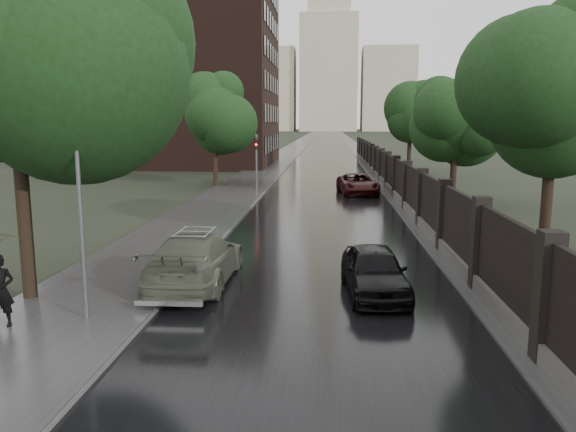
{
  "coord_description": "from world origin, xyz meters",
  "views": [
    {
      "loc": [
        0.28,
        -10.88,
        4.75
      ],
      "look_at": [
        -1.1,
        8.52,
        1.5
      ],
      "focal_mm": 35.0,
      "sensor_mm": 36.0,
      "label": 1
    }
  ],
  "objects_px": {
    "tree_left_near": "(12,54)",
    "car_right_far": "(358,184)",
    "tree_right_c": "(410,120)",
    "volga_sedan": "(195,259)",
    "tree_right_a": "(553,116)",
    "tree_left_far": "(214,116)",
    "car_right_near": "(374,271)",
    "traffic_light": "(257,159)",
    "lamp_post": "(81,214)",
    "tree_right_b": "(456,119)"
  },
  "relations": [
    {
      "from": "volga_sedan",
      "to": "car_right_near",
      "type": "height_order",
      "value": "volga_sedan"
    },
    {
      "from": "tree_right_c",
      "to": "volga_sedan",
      "type": "bearing_deg",
      "value": -107.61
    },
    {
      "from": "tree_left_near",
      "to": "car_right_far",
      "type": "distance_m",
      "value": 26.21
    },
    {
      "from": "tree_right_c",
      "to": "lamp_post",
      "type": "relative_size",
      "value": 1.37
    },
    {
      "from": "tree_right_a",
      "to": "car_right_near",
      "type": "bearing_deg",
      "value": -148.19
    },
    {
      "from": "tree_right_c",
      "to": "car_right_near",
      "type": "bearing_deg",
      "value": -99.39
    },
    {
      "from": "tree_left_near",
      "to": "tree_left_far",
      "type": "height_order",
      "value": "tree_left_near"
    },
    {
      "from": "traffic_light",
      "to": "volga_sedan",
      "type": "bearing_deg",
      "value": -87.99
    },
    {
      "from": "tree_right_c",
      "to": "car_right_near",
      "type": "xyz_separation_m",
      "value": [
        -5.9,
        -35.66,
        -4.27
      ]
    },
    {
      "from": "tree_left_far",
      "to": "tree_right_a",
      "type": "relative_size",
      "value": 1.05
    },
    {
      "from": "tree_left_near",
      "to": "tree_right_c",
      "type": "height_order",
      "value": "tree_left_near"
    },
    {
      "from": "tree_left_far",
      "to": "car_right_near",
      "type": "height_order",
      "value": "tree_left_far"
    },
    {
      "from": "tree_left_near",
      "to": "car_right_far",
      "type": "relative_size",
      "value": 1.82
    },
    {
      "from": "tree_right_a",
      "to": "lamp_post",
      "type": "relative_size",
      "value": 1.37
    },
    {
      "from": "lamp_post",
      "to": "traffic_light",
      "type": "bearing_deg",
      "value": 87.32
    },
    {
      "from": "tree_right_a",
      "to": "car_right_far",
      "type": "bearing_deg",
      "value": 105.69
    },
    {
      "from": "tree_left_far",
      "to": "volga_sedan",
      "type": "height_order",
      "value": "tree_left_far"
    },
    {
      "from": "tree_right_b",
      "to": "car_right_near",
      "type": "xyz_separation_m",
      "value": [
        -5.9,
        -17.66,
        -4.27
      ]
    },
    {
      "from": "lamp_post",
      "to": "car_right_near",
      "type": "height_order",
      "value": "lamp_post"
    },
    {
      "from": "tree_right_a",
      "to": "tree_right_c",
      "type": "distance_m",
      "value": 32.0
    },
    {
      "from": "tree_left_far",
      "to": "traffic_light",
      "type": "xyz_separation_m",
      "value": [
        3.7,
        -5.01,
        -2.84
      ]
    },
    {
      "from": "tree_right_a",
      "to": "traffic_light",
      "type": "distance_m",
      "value": 20.85
    },
    {
      "from": "tree_left_near",
      "to": "lamp_post",
      "type": "height_order",
      "value": "tree_left_near"
    },
    {
      "from": "lamp_post",
      "to": "traffic_light",
      "type": "xyz_separation_m",
      "value": [
        1.1,
        23.49,
        -0.27
      ]
    },
    {
      "from": "tree_right_c",
      "to": "car_right_far",
      "type": "relative_size",
      "value": 1.4
    },
    {
      "from": "tree_left_far",
      "to": "car_right_near",
      "type": "bearing_deg",
      "value": -69.49
    },
    {
      "from": "tree_left_far",
      "to": "tree_right_c",
      "type": "height_order",
      "value": "tree_left_far"
    },
    {
      "from": "tree_right_b",
      "to": "lamp_post",
      "type": "xyz_separation_m",
      "value": [
        -12.9,
        -20.5,
        -2.28
      ]
    },
    {
      "from": "tree_left_near",
      "to": "car_right_near",
      "type": "bearing_deg",
      "value": 8.29
    },
    {
      "from": "volga_sedan",
      "to": "car_right_far",
      "type": "bearing_deg",
      "value": -104.66
    },
    {
      "from": "tree_right_c",
      "to": "volga_sedan",
      "type": "xyz_separation_m",
      "value": [
        -11.1,
        -34.96,
        -4.18
      ]
    },
    {
      "from": "tree_right_b",
      "to": "tree_right_c",
      "type": "relative_size",
      "value": 1.0
    },
    {
      "from": "tree_right_c",
      "to": "car_right_far",
      "type": "height_order",
      "value": "tree_right_c"
    },
    {
      "from": "tree_right_b",
      "to": "car_right_far",
      "type": "bearing_deg",
      "value": 138.66
    },
    {
      "from": "volga_sedan",
      "to": "car_right_near",
      "type": "bearing_deg",
      "value": 172.97
    },
    {
      "from": "tree_left_far",
      "to": "car_right_near",
      "type": "relative_size",
      "value": 1.84
    },
    {
      "from": "tree_left_far",
      "to": "lamp_post",
      "type": "relative_size",
      "value": 1.45
    },
    {
      "from": "car_right_near",
      "to": "car_right_far",
      "type": "relative_size",
      "value": 0.8
    },
    {
      "from": "tree_left_near",
      "to": "volga_sedan",
      "type": "xyz_separation_m",
      "value": [
        4.0,
        2.04,
        -5.65
      ]
    },
    {
      "from": "tree_right_b",
      "to": "car_right_far",
      "type": "xyz_separation_m",
      "value": [
        -5.22,
        4.59,
        -4.25
      ]
    },
    {
      "from": "tree_right_b",
      "to": "traffic_light",
      "type": "height_order",
      "value": "tree_right_b"
    },
    {
      "from": "tree_left_far",
      "to": "tree_right_c",
      "type": "distance_m",
      "value": 18.45
    },
    {
      "from": "tree_right_c",
      "to": "traffic_light",
      "type": "relative_size",
      "value": 1.75
    },
    {
      "from": "tree_left_near",
      "to": "car_right_near",
      "type": "xyz_separation_m",
      "value": [
        9.2,
        1.34,
        -5.74
      ]
    },
    {
      "from": "traffic_light",
      "to": "volga_sedan",
      "type": "xyz_separation_m",
      "value": [
        0.7,
        -19.96,
        -1.63
      ]
    },
    {
      "from": "lamp_post",
      "to": "tree_right_a",
      "type": "bearing_deg",
      "value": 26.74
    },
    {
      "from": "volga_sedan",
      "to": "tree_right_c",
      "type": "bearing_deg",
      "value": -107.02
    },
    {
      "from": "tree_right_a",
      "to": "tree_right_b",
      "type": "distance_m",
      "value": 14.0
    },
    {
      "from": "tree_left_far",
      "to": "tree_right_a",
      "type": "bearing_deg",
      "value": -54.83
    },
    {
      "from": "traffic_light",
      "to": "tree_right_a",
      "type": "bearing_deg",
      "value": -55.23
    }
  ]
}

